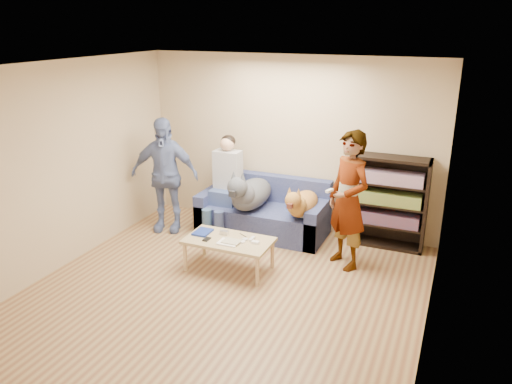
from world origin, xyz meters
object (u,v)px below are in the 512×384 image
at_px(sofa, 264,214).
at_px(dog_tan, 301,204).
at_px(person_standing_right, 348,201).
at_px(camera_silver, 224,233).
at_px(person_standing_left, 164,175).
at_px(person_seated, 225,181).
at_px(bookshelf, 390,200).
at_px(coffee_table, 229,243).
at_px(notebook_blue, 203,232).
at_px(dog_gray, 249,193).

relative_size(sofa, dog_tan, 1.66).
bearing_deg(person_standing_right, camera_silver, -119.46).
relative_size(person_standing_left, person_seated, 1.18).
bearing_deg(bookshelf, coffee_table, -138.59).
distance_m(person_standing_left, notebook_blue, 1.37).
xyz_separation_m(person_standing_right, coffee_table, (-1.34, -0.71, -0.52)).
bearing_deg(sofa, camera_silver, -93.42).
bearing_deg(person_seated, person_standing_left, -156.07).
height_order(notebook_blue, sofa, sofa).
height_order(person_standing_right, bookshelf, person_standing_right).
height_order(person_standing_left, sofa, person_standing_left).
distance_m(camera_silver, bookshelf, 2.36).
height_order(person_standing_left, person_seated, person_standing_left).
bearing_deg(sofa, person_standing_right, -23.40).
relative_size(person_standing_left, coffee_table, 1.58).
xyz_separation_m(camera_silver, bookshelf, (1.87, 1.42, 0.23)).
bearing_deg(camera_silver, sofa, 86.58).
distance_m(dog_gray, dog_tan, 0.79).
bearing_deg(dog_gray, coffee_table, -80.09).
bearing_deg(bookshelf, dog_tan, -159.07).
xyz_separation_m(person_seated, dog_gray, (0.44, -0.11, -0.11)).
bearing_deg(bookshelf, sofa, -172.60).
relative_size(person_standing_left, dog_tan, 1.52).
distance_m(camera_silver, dog_gray, 0.98).
relative_size(person_standing_right, bookshelf, 1.38).
distance_m(person_standing_right, camera_silver, 1.64).
distance_m(person_standing_right, sofa, 1.64).
bearing_deg(person_seated, dog_gray, -13.69).
xyz_separation_m(dog_tan, bookshelf, (1.15, 0.44, 0.07)).
xyz_separation_m(person_standing_left, person_seated, (0.82, 0.37, -0.09)).
bearing_deg(camera_silver, notebook_blue, -165.96).
height_order(person_seated, coffee_table, person_seated).
xyz_separation_m(camera_silver, dog_gray, (-0.07, 0.96, 0.22)).
bearing_deg(person_standing_left, coffee_table, -44.60).
distance_m(camera_silver, sofa, 1.20).
relative_size(person_standing_left, dog_gray, 1.36).
height_order(person_standing_left, dog_gray, person_standing_left).
distance_m(person_standing_right, person_standing_left, 2.79).
height_order(camera_silver, dog_gray, dog_gray).
xyz_separation_m(camera_silver, coffee_table, (0.12, -0.12, -0.07)).
bearing_deg(dog_gray, person_standing_right, -13.53).
height_order(person_standing_right, person_seated, person_standing_right).
height_order(notebook_blue, dog_tan, dog_tan).
distance_m(person_standing_right, dog_gray, 1.59).
height_order(notebook_blue, camera_silver, camera_silver).
height_order(dog_gray, dog_tan, dog_gray).
relative_size(camera_silver, sofa, 0.06).
bearing_deg(dog_tan, person_standing_right, -28.06).
relative_size(person_standing_right, dog_gray, 1.40).
height_order(coffee_table, bookshelf, bookshelf).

